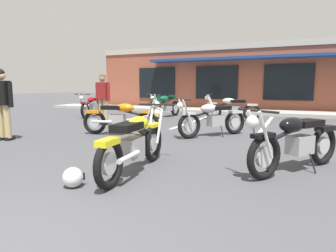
{
  "coord_description": "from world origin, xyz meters",
  "views": [
    {
      "loc": [
        2.12,
        -0.84,
        1.28
      ],
      "look_at": [
        -0.01,
        3.97,
        0.55
      ],
      "focal_mm": 30.92,
      "sensor_mm": 36.0,
      "label": 1
    }
  ],
  "objects_px": {
    "person_in_shorts_foreground": "(2,100)",
    "motorcycle_silver_naked": "(165,105)",
    "helmet_on_pavement": "(73,177)",
    "motorcycle_black_cruiser": "(92,106)",
    "person_by_back_row": "(103,96)",
    "motorcycle_red_sportbike": "(231,108)",
    "motorcycle_cream_vintage": "(212,118)",
    "motorcycle_foreground_classic": "(135,142)",
    "motorcycle_orange_scrambler": "(296,141)",
    "motorcycle_green_cafe_racer": "(121,118)"
  },
  "relations": [
    {
      "from": "motorcycle_cream_vintage",
      "to": "person_by_back_row",
      "type": "distance_m",
      "value": 4.02
    },
    {
      "from": "person_in_shorts_foreground",
      "to": "helmet_on_pavement",
      "type": "relative_size",
      "value": 6.44
    },
    {
      "from": "motorcycle_red_sportbike",
      "to": "motorcycle_cream_vintage",
      "type": "height_order",
      "value": "same"
    },
    {
      "from": "motorcycle_silver_naked",
      "to": "person_in_shorts_foreground",
      "type": "xyz_separation_m",
      "value": [
        -1.4,
        -6.1,
        0.42
      ]
    },
    {
      "from": "motorcycle_black_cruiser",
      "to": "helmet_on_pavement",
      "type": "distance_m",
      "value": 8.8
    },
    {
      "from": "motorcycle_silver_naked",
      "to": "motorcycle_green_cafe_racer",
      "type": "relative_size",
      "value": 1.01
    },
    {
      "from": "motorcycle_black_cruiser",
      "to": "person_by_back_row",
      "type": "distance_m",
      "value": 2.79
    },
    {
      "from": "motorcycle_black_cruiser",
      "to": "motorcycle_silver_naked",
      "type": "relative_size",
      "value": 0.99
    },
    {
      "from": "motorcycle_red_sportbike",
      "to": "helmet_on_pavement",
      "type": "distance_m",
      "value": 8.1
    },
    {
      "from": "person_by_back_row",
      "to": "helmet_on_pavement",
      "type": "xyz_separation_m",
      "value": [
        3.3,
        -5.13,
        -0.82
      ]
    },
    {
      "from": "motorcycle_green_cafe_racer",
      "to": "motorcycle_silver_naked",
      "type": "bearing_deg",
      "value": 99.42
    },
    {
      "from": "person_in_shorts_foreground",
      "to": "motorcycle_black_cruiser",
      "type": "bearing_deg",
      "value": 106.39
    },
    {
      "from": "motorcycle_silver_naked",
      "to": "helmet_on_pavement",
      "type": "xyz_separation_m",
      "value": [
        2.34,
        -7.96,
        -0.4
      ]
    },
    {
      "from": "motorcycle_orange_scrambler",
      "to": "person_in_shorts_foreground",
      "type": "height_order",
      "value": "person_in_shorts_foreground"
    },
    {
      "from": "motorcycle_orange_scrambler",
      "to": "helmet_on_pavement",
      "type": "bearing_deg",
      "value": -143.81
    },
    {
      "from": "motorcycle_black_cruiser",
      "to": "helmet_on_pavement",
      "type": "relative_size",
      "value": 8.0
    },
    {
      "from": "motorcycle_green_cafe_racer",
      "to": "person_in_shorts_foreground",
      "type": "height_order",
      "value": "person_in_shorts_foreground"
    },
    {
      "from": "motorcycle_orange_scrambler",
      "to": "motorcycle_red_sportbike",
      "type": "bearing_deg",
      "value": 109.72
    },
    {
      "from": "helmet_on_pavement",
      "to": "motorcycle_silver_naked",
      "type": "bearing_deg",
      "value": 106.38
    },
    {
      "from": "motorcycle_silver_naked",
      "to": "motorcycle_green_cafe_racer",
      "type": "height_order",
      "value": "same"
    },
    {
      "from": "motorcycle_black_cruiser",
      "to": "motorcycle_foreground_classic",
      "type": "bearing_deg",
      "value": -47.43
    },
    {
      "from": "motorcycle_green_cafe_racer",
      "to": "helmet_on_pavement",
      "type": "distance_m",
      "value": 3.96
    },
    {
      "from": "motorcycle_red_sportbike",
      "to": "motorcycle_cream_vintage",
      "type": "relative_size",
      "value": 1.19
    },
    {
      "from": "motorcycle_foreground_classic",
      "to": "motorcycle_silver_naked",
      "type": "height_order",
      "value": "same"
    },
    {
      "from": "motorcycle_orange_scrambler",
      "to": "motorcycle_cream_vintage",
      "type": "height_order",
      "value": "same"
    },
    {
      "from": "motorcycle_red_sportbike",
      "to": "helmet_on_pavement",
      "type": "height_order",
      "value": "motorcycle_red_sportbike"
    },
    {
      "from": "motorcycle_silver_naked",
      "to": "person_in_shorts_foreground",
      "type": "height_order",
      "value": "person_in_shorts_foreground"
    },
    {
      "from": "motorcycle_silver_naked",
      "to": "motorcycle_orange_scrambler",
      "type": "xyz_separation_m",
      "value": [
        4.91,
        -6.08,
        -0.07
      ]
    },
    {
      "from": "motorcycle_green_cafe_racer",
      "to": "motorcycle_red_sportbike",
      "type": "bearing_deg",
      "value": 66.39
    },
    {
      "from": "motorcycle_foreground_classic",
      "to": "person_in_shorts_foreground",
      "type": "height_order",
      "value": "person_in_shorts_foreground"
    },
    {
      "from": "motorcycle_black_cruiser",
      "to": "motorcycle_cream_vintage",
      "type": "relative_size",
      "value": 1.17
    },
    {
      "from": "motorcycle_silver_naked",
      "to": "person_by_back_row",
      "type": "distance_m",
      "value": 3.02
    },
    {
      "from": "motorcycle_cream_vintage",
      "to": "helmet_on_pavement",
      "type": "relative_size",
      "value": 6.83
    },
    {
      "from": "person_by_back_row",
      "to": "motorcycle_foreground_classic",
      "type": "bearing_deg",
      "value": -48.95
    },
    {
      "from": "motorcycle_silver_naked",
      "to": "helmet_on_pavement",
      "type": "height_order",
      "value": "motorcycle_silver_naked"
    },
    {
      "from": "motorcycle_foreground_classic",
      "to": "motorcycle_red_sportbike",
      "type": "relative_size",
      "value": 1.0
    },
    {
      "from": "motorcycle_foreground_classic",
      "to": "motorcycle_silver_naked",
      "type": "distance_m",
      "value": 7.59
    },
    {
      "from": "motorcycle_foreground_classic",
      "to": "motorcycle_green_cafe_racer",
      "type": "xyz_separation_m",
      "value": [
        -2.02,
        2.72,
        0.0
      ]
    },
    {
      "from": "motorcycle_foreground_classic",
      "to": "helmet_on_pavement",
      "type": "relative_size",
      "value": 8.11
    },
    {
      "from": "motorcycle_silver_naked",
      "to": "person_by_back_row",
      "type": "relative_size",
      "value": 1.25
    },
    {
      "from": "motorcycle_cream_vintage",
      "to": "person_by_back_row",
      "type": "xyz_separation_m",
      "value": [
        -3.92,
        0.75,
        0.49
      ]
    },
    {
      "from": "motorcycle_cream_vintage",
      "to": "motorcycle_green_cafe_racer",
      "type": "bearing_deg",
      "value": -160.78
    },
    {
      "from": "person_in_shorts_foreground",
      "to": "motorcycle_silver_naked",
      "type": "bearing_deg",
      "value": 77.09
    },
    {
      "from": "motorcycle_foreground_classic",
      "to": "motorcycle_orange_scrambler",
      "type": "relative_size",
      "value": 1.15
    },
    {
      "from": "helmet_on_pavement",
      "to": "motorcycle_cream_vintage",
      "type": "bearing_deg",
      "value": 81.93
    },
    {
      "from": "motorcycle_cream_vintage",
      "to": "person_in_shorts_foreground",
      "type": "height_order",
      "value": "person_in_shorts_foreground"
    },
    {
      "from": "motorcycle_black_cruiser",
      "to": "motorcycle_cream_vintage",
      "type": "xyz_separation_m",
      "value": [
        5.88,
        -2.66,
        0.0
      ]
    },
    {
      "from": "motorcycle_red_sportbike",
      "to": "helmet_on_pavement",
      "type": "xyz_separation_m",
      "value": [
        -0.35,
        -8.09,
        -0.33
      ]
    },
    {
      "from": "motorcycle_red_sportbike",
      "to": "person_in_shorts_foreground",
      "type": "height_order",
      "value": "person_in_shorts_foreground"
    },
    {
      "from": "motorcycle_foreground_classic",
      "to": "motorcycle_orange_scrambler",
      "type": "height_order",
      "value": "same"
    }
  ]
}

